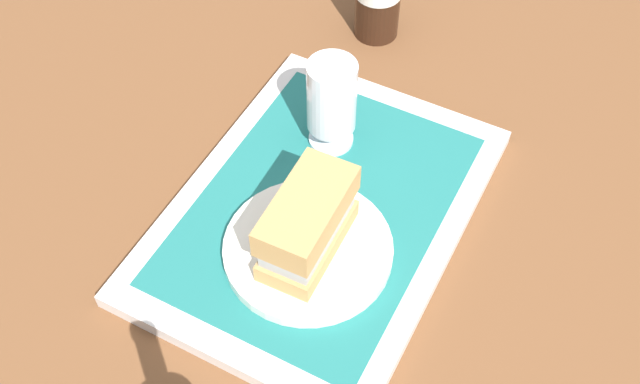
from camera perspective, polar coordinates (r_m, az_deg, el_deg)
ground_plane at (r=0.92m, az=0.00°, el=-1.93°), size 3.00×3.00×0.00m
tray at (r=0.91m, az=0.00°, el=-1.56°), size 0.44×0.32×0.02m
placemat at (r=0.90m, az=0.00°, el=-1.15°), size 0.38×0.27×0.00m
plate at (r=0.86m, az=-0.89°, el=-4.29°), size 0.19×0.19×0.01m
sandwich at (r=0.82m, az=-0.83°, el=-2.16°), size 0.13×0.07×0.08m
beer_glass at (r=0.92m, az=0.87°, el=6.79°), size 0.06×0.06×0.12m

